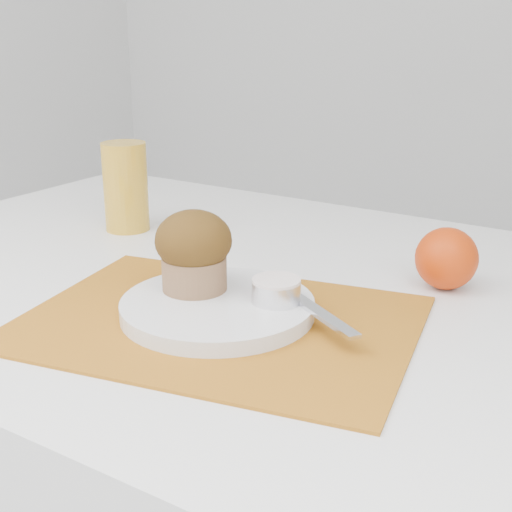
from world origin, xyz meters
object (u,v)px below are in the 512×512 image
Objects in this scene: juice_glass at (126,187)px; muffin at (194,250)px; orange at (446,258)px; plate at (217,307)px.

juice_glass reaches higher than muffin.
orange is 0.82× the size of muffin.
muffin is at bearing -136.72° from orange.
muffin reaches higher than orange.
muffin is (0.28, -0.19, -0.00)m from juice_glass.
plate is at bearing -32.67° from juice_glass.
juice_glass reaches higher than plate.
plate is 1.58× the size of juice_glass.
juice_glass is (-0.32, 0.21, 0.06)m from plate.
orange is at bearing 43.28° from muffin.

